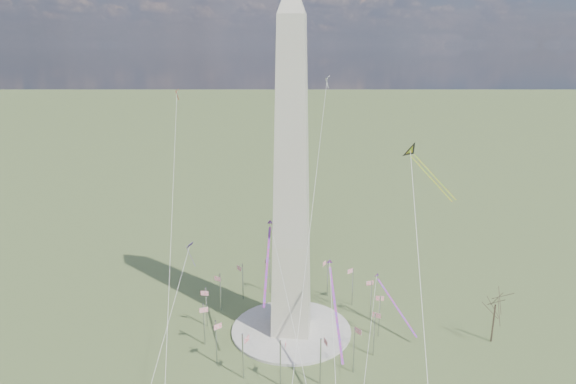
# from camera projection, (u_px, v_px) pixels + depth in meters

# --- Properties ---
(ground) EXTENTS (2000.00, 2000.00, 0.00)m
(ground) POSITION_uv_depth(u_px,v_px,m) (291.00, 331.00, 155.07)
(ground) COLOR #47542A
(ground) RESTS_ON ground
(plaza) EXTENTS (36.00, 36.00, 0.80)m
(plaza) POSITION_uv_depth(u_px,v_px,m) (291.00, 330.00, 154.96)
(plaza) COLOR #BBB3AB
(plaza) RESTS_ON ground
(washington_monument) EXTENTS (15.56, 15.56, 100.00)m
(washington_monument) POSITION_uv_depth(u_px,v_px,m) (292.00, 178.00, 141.85)
(washington_monument) COLOR #B6B098
(washington_monument) RESTS_ON plaza
(flagpole_ring) EXTENTS (54.40, 54.40, 13.00)m
(flagpole_ring) POSITION_uv_depth(u_px,v_px,m) (291.00, 309.00, 153.06)
(flagpole_ring) COLOR #B1B4B7
(flagpole_ring) RESTS_ON ground
(tree_near) EXTENTS (10.25, 10.25, 17.93)m
(tree_near) POSITION_uv_depth(u_px,v_px,m) (496.00, 302.00, 146.19)
(tree_near) COLOR brown
(tree_near) RESTS_ON ground
(kite_delta_black) EXTENTS (14.77, 14.43, 13.83)m
(kite_delta_black) POSITION_uv_depth(u_px,v_px,m) (413.00, 154.00, 142.04)
(kite_delta_black) COLOR black
(kite_delta_black) RESTS_ON ground
(kite_diamond_purple) EXTENTS (2.41, 2.96, 8.64)m
(kite_diamond_purple) POSITION_uv_depth(u_px,v_px,m) (190.00, 248.00, 160.12)
(kite_diamond_purple) COLOR #3C1B7A
(kite_diamond_purple) RESTS_ON ground
(kite_streamer_left) EXTENTS (5.67, 23.95, 16.55)m
(kite_streamer_left) POSITION_uv_depth(u_px,v_px,m) (334.00, 294.00, 130.83)
(kite_streamer_left) COLOR red
(kite_streamer_left) RESTS_ON ground
(kite_streamer_mid) EXTENTS (2.95, 23.12, 15.86)m
(kite_streamer_mid) POSITION_uv_depth(u_px,v_px,m) (268.00, 250.00, 140.28)
(kite_streamer_mid) COLOR red
(kite_streamer_mid) RESTS_ON ground
(kite_streamer_right) EXTENTS (12.41, 15.72, 12.98)m
(kite_streamer_right) POSITION_uv_depth(u_px,v_px,m) (391.00, 298.00, 155.05)
(kite_streamer_right) COLOR red
(kite_streamer_right) RESTS_ON ground
(kite_small_red) EXTENTS (1.06, 1.72, 3.95)m
(kite_small_red) POSITION_uv_depth(u_px,v_px,m) (177.00, 92.00, 180.13)
(kite_small_red) COLOR red
(kite_small_red) RESTS_ON ground
(kite_small_white) EXTENTS (1.47, 2.09, 4.35)m
(kite_small_white) POSITION_uv_depth(u_px,v_px,m) (327.00, 79.00, 183.89)
(kite_small_white) COLOR white
(kite_small_white) RESTS_ON ground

